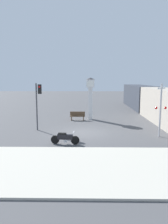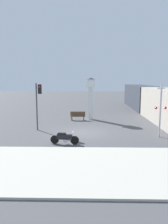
# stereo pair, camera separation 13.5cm
# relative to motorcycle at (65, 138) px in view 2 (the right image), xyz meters

# --- Properties ---
(ground_plane) EXTENTS (120.00, 120.00, 0.00)m
(ground_plane) POSITION_rel_motorcycle_xyz_m (1.21, 3.21, -0.42)
(ground_plane) COLOR #4C4C4F
(sidewalk_strip) EXTENTS (36.00, 6.00, 0.10)m
(sidewalk_strip) POSITION_rel_motorcycle_xyz_m (1.21, -4.00, -0.37)
(sidewalk_strip) COLOR #BCB7A8
(sidewalk_strip) RESTS_ON ground_plane
(motorcycle) EXTENTS (1.97, 0.43, 0.87)m
(motorcycle) POSITION_rel_motorcycle_xyz_m (0.00, 0.00, 0.00)
(motorcycle) COLOR black
(motorcycle) RESTS_ON ground_plane
(clock_tower) EXTENTS (1.03, 1.03, 4.54)m
(clock_tower) POSITION_rel_motorcycle_xyz_m (1.83, 9.24, 2.58)
(clock_tower) COLOR white
(clock_tower) RESTS_ON ground_plane
(freight_train) EXTENTS (2.80, 24.67, 3.40)m
(freight_train) POSITION_rel_motorcycle_xyz_m (9.49, 13.04, 1.28)
(freight_train) COLOR #ADA393
(freight_train) RESTS_ON ground_plane
(traffic_light) EXTENTS (0.50, 0.35, 4.04)m
(traffic_light) POSITION_rel_motorcycle_xyz_m (-2.67, 4.05, 2.37)
(traffic_light) COLOR #47474C
(traffic_light) RESTS_ON ground_plane
(railroad_crossing_signal) EXTENTS (0.90, 0.82, 4.07)m
(railroad_crossing_signal) POSITION_rel_motorcycle_xyz_m (7.05, 2.04, 1.80)
(railroad_crossing_signal) COLOR #B7B7BC
(railroad_crossing_signal) RESTS_ON ground_plane
(bench) EXTENTS (1.60, 0.44, 0.92)m
(bench) POSITION_rel_motorcycle_xyz_m (0.45, 8.66, 0.07)
(bench) COLOR brown
(bench) RESTS_ON ground_plane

